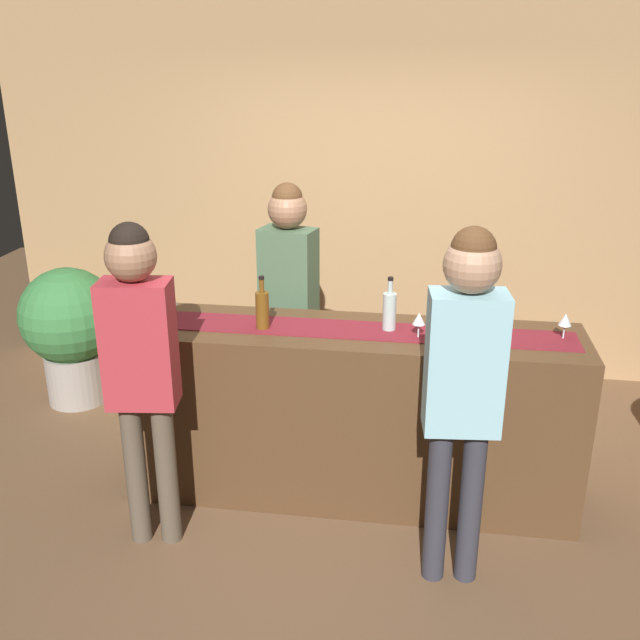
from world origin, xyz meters
TOP-DOWN VIEW (x-y plane):
  - ground_plane at (0.00, 0.00)m, footprint 10.00×10.00m
  - back_wall at (0.00, 1.90)m, footprint 6.00×0.12m
  - bar_counter at (0.00, 0.00)m, footprint 2.52×0.60m
  - counter_runner_cloth at (0.00, 0.00)m, footprint 2.40×0.28m
  - wine_bottle_amber at (-0.49, -0.05)m, footprint 0.07×0.07m
  - wine_bottle_clear at (0.20, 0.03)m, footprint 0.07×0.07m
  - wine_glass_near_customer at (0.36, -0.06)m, footprint 0.07×0.07m
  - wine_glass_mid_counter at (-1.04, 0.04)m, footprint 0.07×0.07m
  - wine_glass_far_end at (1.12, 0.04)m, footprint 0.07×0.07m
  - bartender at (-0.47, 0.58)m, footprint 0.38×0.27m
  - customer_sipping at (0.57, -0.67)m, footprint 0.36×0.25m
  - customer_browsing at (-0.97, -0.60)m, footprint 0.36×0.24m
  - potted_plant_tall at (-2.14, 0.88)m, footprint 0.70×0.70m

SIDE VIEW (x-z plane):
  - ground_plane at x=0.00m, z-range 0.00..0.00m
  - bar_counter at x=0.00m, z-range 0.00..1.02m
  - potted_plant_tall at x=-2.14m, z-range 0.08..1.10m
  - counter_runner_cloth at x=0.00m, z-range 1.02..1.03m
  - bartender at x=-0.47m, z-range 0.21..1.93m
  - customer_browsing at x=-0.97m, z-range 0.21..1.93m
  - customer_sipping at x=0.57m, z-range 0.22..2.00m
  - wine_glass_near_customer at x=0.36m, z-range 1.06..1.20m
  - wine_glass_mid_counter at x=-1.04m, z-range 1.06..1.20m
  - wine_glass_far_end at x=1.12m, z-range 1.06..1.20m
  - wine_bottle_amber at x=-0.49m, z-range 0.98..1.29m
  - wine_bottle_clear at x=0.20m, z-range 0.98..1.29m
  - back_wall at x=0.00m, z-range 0.00..2.90m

